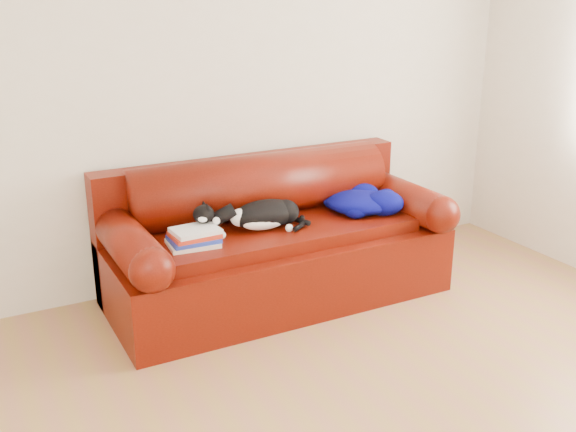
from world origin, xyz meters
name	(u,v)px	position (x,y,z in m)	size (l,w,h in m)	color
room_shell	(442,49)	(0.12, 0.02, 1.67)	(4.52, 4.02, 2.61)	beige
sofa_base	(277,262)	(0.17, 1.49, 0.24)	(2.10, 0.90, 0.50)	#3A0802
sofa_back	(260,206)	(0.17, 1.74, 0.54)	(2.10, 1.01, 0.88)	#3A0802
book_stack	(194,237)	(-0.41, 1.38, 0.55)	(0.30, 0.24, 0.10)	beige
cat	(265,215)	(0.06, 1.45, 0.58)	(0.59, 0.30, 0.22)	black
blanket	(362,201)	(0.77, 1.45, 0.57)	(0.55, 0.56, 0.16)	#04024A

